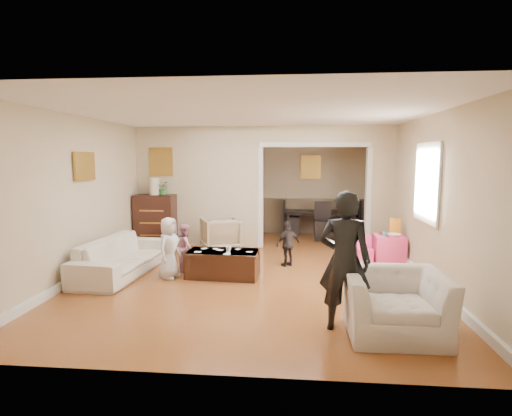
# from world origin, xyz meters

# --- Properties ---
(floor) EXTENTS (7.00, 7.00, 0.00)m
(floor) POSITION_xyz_m (0.00, 0.00, 0.00)
(floor) COLOR #AD622C
(floor) RESTS_ON ground
(partition_left) EXTENTS (2.75, 0.18, 2.60)m
(partition_left) POSITION_xyz_m (-1.38, 1.80, 1.30)
(partition_left) COLOR #CBB595
(partition_left) RESTS_ON ground
(partition_right) EXTENTS (0.55, 0.18, 2.60)m
(partition_right) POSITION_xyz_m (2.48, 1.80, 1.30)
(partition_right) COLOR #CBB595
(partition_right) RESTS_ON ground
(partition_header) EXTENTS (2.22, 0.18, 0.35)m
(partition_header) POSITION_xyz_m (1.10, 1.80, 2.42)
(partition_header) COLOR #CBB595
(partition_header) RESTS_ON partition_right
(window_pane) EXTENTS (0.03, 0.95, 1.10)m
(window_pane) POSITION_xyz_m (2.73, -0.40, 1.55)
(window_pane) COLOR white
(window_pane) RESTS_ON ground
(framed_art_partition) EXTENTS (0.45, 0.03, 0.55)m
(framed_art_partition) POSITION_xyz_m (-2.20, 1.70, 1.85)
(framed_art_partition) COLOR brown
(framed_art_partition) RESTS_ON partition_left
(framed_art_sofa_wall) EXTENTS (0.03, 0.55, 0.40)m
(framed_art_sofa_wall) POSITION_xyz_m (-2.71, -0.60, 1.80)
(framed_art_sofa_wall) COLOR brown
(framed_art_alcove) EXTENTS (0.45, 0.03, 0.55)m
(framed_art_alcove) POSITION_xyz_m (1.10, 3.44, 1.70)
(framed_art_alcove) COLOR brown
(sofa) EXTENTS (0.98, 2.13, 0.61)m
(sofa) POSITION_xyz_m (-2.18, -0.52, 0.30)
(sofa) COLOR beige
(sofa) RESTS_ON ground
(armchair_back) EXTENTS (0.98, 0.99, 0.68)m
(armchair_back) POSITION_xyz_m (-0.86, 1.37, 0.34)
(armchair_back) COLOR tan
(armchair_back) RESTS_ON ground
(armchair_front) EXTENTS (1.08, 0.95, 0.70)m
(armchair_front) POSITION_xyz_m (1.76, -2.49, 0.35)
(armchair_front) COLOR beige
(armchair_front) RESTS_ON ground
(dresser) EXTENTS (0.84, 0.47, 1.15)m
(dresser) POSITION_xyz_m (-2.29, 1.48, 0.57)
(dresser) COLOR #32170F
(dresser) RESTS_ON ground
(table_lamp) EXTENTS (0.22, 0.22, 0.36)m
(table_lamp) POSITION_xyz_m (-2.29, 1.48, 1.33)
(table_lamp) COLOR beige
(table_lamp) RESTS_ON dresser
(potted_plant) EXTENTS (0.26, 0.23, 0.29)m
(potted_plant) POSITION_xyz_m (-2.09, 1.48, 1.29)
(potted_plant) COLOR #367433
(potted_plant) RESTS_ON dresser
(coffee_table) EXTENTS (1.19, 0.65, 0.43)m
(coffee_table) POSITION_xyz_m (-0.48, -0.52, 0.22)
(coffee_table) COLOR #361911
(coffee_table) RESTS_ON ground
(coffee_cup) EXTENTS (0.10, 0.10, 0.09)m
(coffee_cup) POSITION_xyz_m (-0.38, -0.57, 0.47)
(coffee_cup) COLOR white
(coffee_cup) RESTS_ON coffee_table
(play_table) EXTENTS (0.54, 0.54, 0.51)m
(play_table) POSITION_xyz_m (2.43, 0.64, 0.26)
(play_table) COLOR #E53C73
(play_table) RESTS_ON ground
(cereal_box) EXTENTS (0.20, 0.07, 0.30)m
(cereal_box) POSITION_xyz_m (2.55, 0.74, 0.66)
(cereal_box) COLOR yellow
(cereal_box) RESTS_ON play_table
(cyan_cup) EXTENTS (0.08, 0.08, 0.08)m
(cyan_cup) POSITION_xyz_m (2.33, 0.59, 0.55)
(cyan_cup) COLOR #25BBAD
(cyan_cup) RESTS_ON play_table
(toy_block) EXTENTS (0.10, 0.08, 0.05)m
(toy_block) POSITION_xyz_m (2.31, 0.76, 0.54)
(toy_block) COLOR red
(toy_block) RESTS_ON play_table
(play_bowl) EXTENTS (0.23, 0.23, 0.06)m
(play_bowl) POSITION_xyz_m (2.48, 0.52, 0.54)
(play_bowl) COLOR white
(play_bowl) RESTS_ON play_table
(dining_table) EXTENTS (1.87, 1.19, 0.62)m
(dining_table) POSITION_xyz_m (1.37, 3.27, 0.31)
(dining_table) COLOR black
(dining_table) RESTS_ON ground
(adult_person) EXTENTS (0.65, 0.51, 1.59)m
(adult_person) POSITION_xyz_m (1.22, -2.42, 0.80)
(adult_person) COLOR black
(adult_person) RESTS_ON ground
(child_kneel_a) EXTENTS (0.42, 0.55, 0.99)m
(child_kneel_a) POSITION_xyz_m (-1.33, -0.67, 0.50)
(child_kneel_a) COLOR silver
(child_kneel_a) RESTS_ON ground
(child_kneel_b) EXTENTS (0.41, 0.47, 0.82)m
(child_kneel_b) POSITION_xyz_m (-1.18, -0.22, 0.41)
(child_kneel_b) COLOR #C87D87
(child_kneel_b) RESTS_ON ground
(child_toddler) EXTENTS (0.50, 0.44, 0.81)m
(child_toddler) POSITION_xyz_m (0.57, 0.23, 0.41)
(child_toddler) COLOR black
(child_toddler) RESTS_ON ground
(craft_papers) EXTENTS (0.94, 0.46, 0.00)m
(craft_papers) POSITION_xyz_m (-0.49, -0.53, 0.43)
(craft_papers) COLOR white
(craft_papers) RESTS_ON coffee_table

